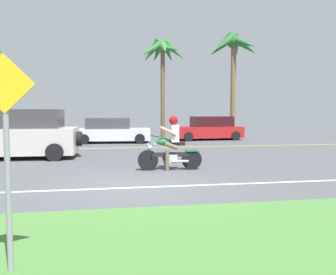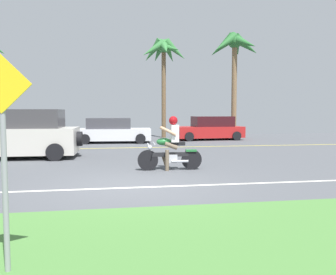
{
  "view_description": "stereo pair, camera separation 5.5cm",
  "coord_description": "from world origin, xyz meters",
  "px_view_note": "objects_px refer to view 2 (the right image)",
  "views": [
    {
      "loc": [
        -0.66,
        -8.41,
        1.79
      ],
      "look_at": [
        1.21,
        2.52,
        0.97
      ],
      "focal_mm": 37.37,
      "sensor_mm": 36.0,
      "label": 1
    },
    {
      "loc": [
        -0.61,
        -8.42,
        1.79
      ],
      "look_at": [
        1.21,
        2.52,
        0.97
      ],
      "focal_mm": 37.37,
      "sensor_mm": 36.0,
      "label": 2
    }
  ],
  "objects_px": {
    "parked_car_0": "(8,131)",
    "street_sign": "(3,143)",
    "motorcyclist": "(170,147)",
    "palm_tree_1": "(235,50)",
    "palm_tree_0": "(164,54)",
    "suv_nearby": "(15,134)",
    "parked_car_2": "(210,129)",
    "parked_car_1": "(112,131)"
  },
  "relations": [
    {
      "from": "suv_nearby",
      "to": "parked_car_0",
      "type": "bearing_deg",
      "value": 107.38
    },
    {
      "from": "motorcyclist",
      "to": "suv_nearby",
      "type": "relative_size",
      "value": 0.4
    },
    {
      "from": "parked_car_0",
      "to": "palm_tree_0",
      "type": "xyz_separation_m",
      "value": [
        9.24,
        3.42,
        5.01
      ]
    },
    {
      "from": "parked_car_0",
      "to": "palm_tree_0",
      "type": "relative_size",
      "value": 0.64
    },
    {
      "from": "motorcyclist",
      "to": "parked_car_2",
      "type": "distance_m",
      "value": 11.88
    },
    {
      "from": "parked_car_0",
      "to": "street_sign",
      "type": "height_order",
      "value": "street_sign"
    },
    {
      "from": "suv_nearby",
      "to": "motorcyclist",
      "type": "bearing_deg",
      "value": -34.31
    },
    {
      "from": "motorcyclist",
      "to": "suv_nearby",
      "type": "distance_m",
      "value": 6.6
    },
    {
      "from": "parked_car_0",
      "to": "parked_car_1",
      "type": "height_order",
      "value": "parked_car_0"
    },
    {
      "from": "motorcyclist",
      "to": "parked_car_0",
      "type": "bearing_deg",
      "value": 126.64
    },
    {
      "from": "parked_car_0",
      "to": "parked_car_2",
      "type": "bearing_deg",
      "value": 5.11
    },
    {
      "from": "motorcyclist",
      "to": "palm_tree_0",
      "type": "bearing_deg",
      "value": 82.19
    },
    {
      "from": "parked_car_2",
      "to": "street_sign",
      "type": "height_order",
      "value": "street_sign"
    },
    {
      "from": "suv_nearby",
      "to": "street_sign",
      "type": "distance_m",
      "value": 10.61
    },
    {
      "from": "palm_tree_1",
      "to": "street_sign",
      "type": "bearing_deg",
      "value": -116.38
    },
    {
      "from": "motorcyclist",
      "to": "palm_tree_1",
      "type": "distance_m",
      "value": 15.57
    },
    {
      "from": "suv_nearby",
      "to": "palm_tree_1",
      "type": "relative_size",
      "value": 0.69
    },
    {
      "from": "palm_tree_1",
      "to": "parked_car_1",
      "type": "bearing_deg",
      "value": -159.88
    },
    {
      "from": "suv_nearby",
      "to": "parked_car_0",
      "type": "distance_m",
      "value": 6.53
    },
    {
      "from": "palm_tree_0",
      "to": "motorcyclist",
      "type": "bearing_deg",
      "value": -97.81
    },
    {
      "from": "parked_car_2",
      "to": "palm_tree_0",
      "type": "bearing_deg",
      "value": 137.88
    },
    {
      "from": "street_sign",
      "to": "palm_tree_0",
      "type": "bearing_deg",
      "value": 76.57
    },
    {
      "from": "parked_car_2",
      "to": "palm_tree_1",
      "type": "distance_m",
      "value": 6.13
    },
    {
      "from": "motorcyclist",
      "to": "street_sign",
      "type": "height_order",
      "value": "street_sign"
    },
    {
      "from": "palm_tree_0",
      "to": "street_sign",
      "type": "distance_m",
      "value": 20.95
    },
    {
      "from": "suv_nearby",
      "to": "palm_tree_1",
      "type": "xyz_separation_m",
      "value": [
        12.22,
        9.24,
        5.12
      ]
    },
    {
      "from": "suv_nearby",
      "to": "palm_tree_0",
      "type": "bearing_deg",
      "value": 52.96
    },
    {
      "from": "palm_tree_0",
      "to": "street_sign",
      "type": "bearing_deg",
      "value": -103.43
    },
    {
      "from": "motorcyclist",
      "to": "street_sign",
      "type": "distance_m",
      "value": 7.24
    },
    {
      "from": "parked_car_2",
      "to": "palm_tree_0",
      "type": "distance_m",
      "value": 6.12
    },
    {
      "from": "suv_nearby",
      "to": "street_sign",
      "type": "xyz_separation_m",
      "value": [
        2.52,
        -10.3,
        0.55
      ]
    },
    {
      "from": "motorcyclist",
      "to": "parked_car_1",
      "type": "distance_m",
      "value": 10.01
    },
    {
      "from": "parked_car_2",
      "to": "motorcyclist",
      "type": "bearing_deg",
      "value": -112.0
    },
    {
      "from": "palm_tree_1",
      "to": "street_sign",
      "type": "height_order",
      "value": "palm_tree_1"
    },
    {
      "from": "palm_tree_1",
      "to": "parked_car_0",
      "type": "bearing_deg",
      "value": -167.99
    },
    {
      "from": "suv_nearby",
      "to": "parked_car_2",
      "type": "xyz_separation_m",
      "value": [
        9.9,
        7.29,
        -0.22
      ]
    },
    {
      "from": "motorcyclist",
      "to": "parked_car_0",
      "type": "xyz_separation_m",
      "value": [
        -7.4,
        9.95,
        -0.0
      ]
    },
    {
      "from": "street_sign",
      "to": "motorcyclist",
      "type": "bearing_deg",
      "value": 65.97
    },
    {
      "from": "suv_nearby",
      "to": "parked_car_2",
      "type": "distance_m",
      "value": 12.3
    },
    {
      "from": "motorcyclist",
      "to": "palm_tree_1",
      "type": "relative_size",
      "value": 0.27
    },
    {
      "from": "parked_car_0",
      "to": "palm_tree_1",
      "type": "distance_m",
      "value": 15.43
    },
    {
      "from": "motorcyclist",
      "to": "parked_car_2",
      "type": "height_order",
      "value": "motorcyclist"
    }
  ]
}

